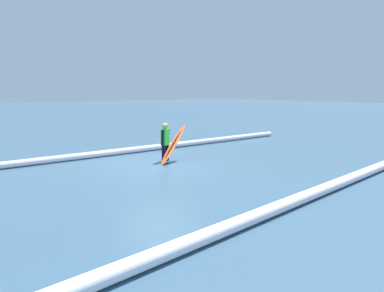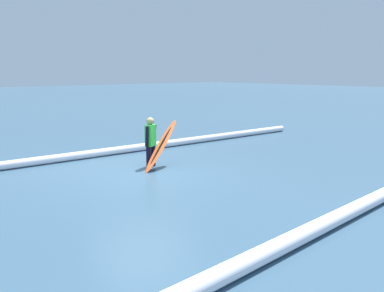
% 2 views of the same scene
% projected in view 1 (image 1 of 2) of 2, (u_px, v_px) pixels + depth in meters
% --- Properties ---
extents(ground_plane, '(131.79, 131.79, 0.00)m').
position_uv_depth(ground_plane, '(158.00, 166.00, 11.86)').
color(ground_plane, '#34546B').
extents(surfer, '(0.47, 0.38, 1.44)m').
position_uv_depth(surfer, '(165.00, 140.00, 12.60)').
color(surfer, black).
rests_on(surfer, ground_plane).
extents(surfboard, '(1.53, 0.76, 1.32)m').
position_uv_depth(surfboard, '(173.00, 145.00, 12.50)').
color(surfboard, '#E55926').
rests_on(surfboard, ground_plane).
extents(wave_crest_foreground, '(24.10, 1.14, 0.25)m').
position_uv_depth(wave_crest_foreground, '(54.00, 159.00, 12.44)').
color(wave_crest_foreground, white).
rests_on(wave_crest_foreground, ground_plane).
extents(wave_crest_midground, '(17.22, 1.04, 0.28)m').
position_uv_depth(wave_crest_midground, '(328.00, 188.00, 8.81)').
color(wave_crest_midground, white).
rests_on(wave_crest_midground, ground_plane).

